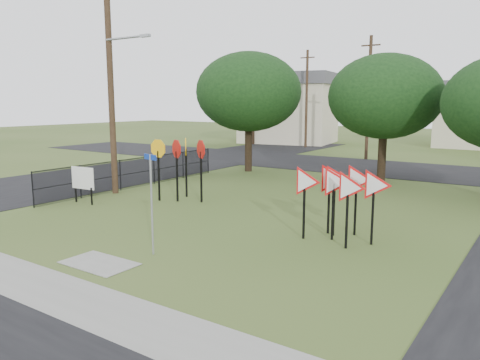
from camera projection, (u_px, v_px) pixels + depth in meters
name	position (u px, v px, depth m)	size (l,w,h in m)	color
ground	(162.00, 242.00, 14.41)	(140.00, 140.00, 0.00)	#374D1D
sidewalk	(37.00, 285.00, 10.98)	(30.00, 1.60, 0.02)	gray
street_left	(133.00, 171.00, 29.22)	(8.00, 50.00, 0.02)	black
street_far	(375.00, 167.00, 30.71)	(60.00, 8.00, 0.02)	black
curb_pad	(99.00, 263.00, 12.45)	(2.00, 1.20, 0.02)	gray
street_name_sign	(152.00, 197.00, 12.96)	(0.58, 0.15, 2.85)	#999CA1
stop_sign_cluster	(180.00, 155.00, 20.19)	(2.53, 1.68, 2.70)	black
yield_sign_cluster	(340.00, 185.00, 14.41)	(3.00, 1.64, 2.35)	black
info_board	(83.00, 179.00, 19.69)	(1.25, 0.16, 1.56)	black
utility_pole_main	(111.00, 81.00, 21.23)	(3.55, 0.33, 10.00)	#412E1E
far_pole_a	(369.00, 97.00, 34.32)	(1.40, 0.24, 9.00)	#412E1E
far_pole_c	(307.00, 98.00, 43.66)	(1.40, 0.24, 9.00)	#412E1E
fence_run	(138.00, 172.00, 23.60)	(0.05, 11.55, 1.50)	black
house_left	(289.00, 108.00, 49.30)	(10.58, 8.88, 7.20)	beige
tree_near_left	(249.00, 92.00, 28.35)	(6.40, 6.40, 7.27)	black
tree_near_mid	(385.00, 97.00, 24.78)	(6.00, 6.00, 6.80)	black
tree_far_left	(253.00, 93.00, 46.89)	(6.80, 6.80, 7.73)	black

